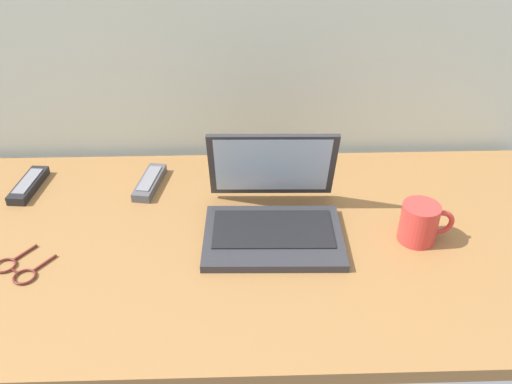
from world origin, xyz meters
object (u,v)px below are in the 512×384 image
at_px(remote_control_near, 148,182).
at_px(eyeglasses, 14,270).
at_px(remote_control_far, 27,185).
at_px(laptop, 271,211).
at_px(coffee_mug, 418,222).

distance_m(remote_control_near, eyeglasses, 0.40).
bearing_deg(remote_control_far, eyeglasses, -76.45).
height_order(laptop, eyeglasses, laptop).
bearing_deg(remote_control_near, remote_control_far, -179.41).
distance_m(coffee_mug, remote_control_far, 0.97).
xyz_separation_m(coffee_mug, eyeglasses, (-0.87, -0.08, -0.04)).
distance_m(laptop, eyeglasses, 0.56).
distance_m(laptop, coffee_mug, 0.33).
height_order(coffee_mug, eyeglasses, coffee_mug).
xyz_separation_m(remote_control_near, remote_control_far, (-0.31, -0.00, 0.00)).
bearing_deg(eyeglasses, remote_control_far, 103.55).
distance_m(laptop, remote_control_far, 0.65).
xyz_separation_m(laptop, coffee_mug, (0.32, -0.06, 0.00)).
distance_m(coffee_mug, remote_control_near, 0.68).
bearing_deg(eyeglasses, remote_control_near, 54.17).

